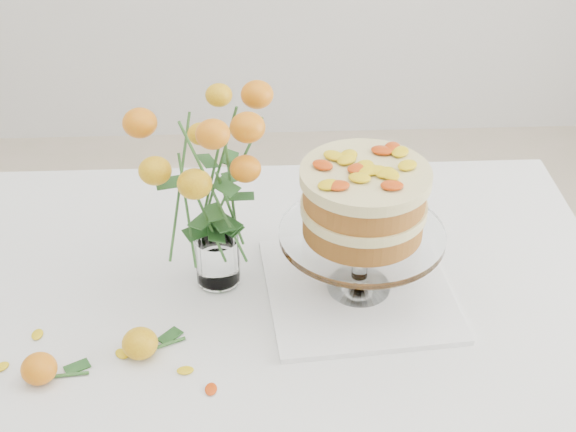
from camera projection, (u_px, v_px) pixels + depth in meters
name	position (u px, v px, depth m)	size (l,w,h in m)	color
table	(205.00, 346.00, 1.37)	(1.43, 0.93, 0.76)	tan
napkin	(358.00, 290.00, 1.36)	(0.31, 0.31, 0.01)	white
cake_stand	(364.00, 208.00, 1.27)	(0.27, 0.27, 0.24)	white
rose_vase	(212.00, 174.00, 1.26)	(0.25, 0.25, 0.37)	white
loose_rose_near	(140.00, 343.00, 1.23)	(0.09, 0.06, 0.05)	gold
loose_rose_far	(39.00, 369.00, 1.18)	(0.10, 0.05, 0.05)	orange
stray_petal_a	(122.00, 354.00, 1.24)	(0.03, 0.02, 0.00)	yellow
stray_petal_b	(185.00, 371.00, 1.21)	(0.03, 0.02, 0.00)	yellow
stray_petal_c	(211.00, 389.00, 1.18)	(0.03, 0.02, 0.00)	yellow
stray_petal_d	(37.00, 335.00, 1.27)	(0.03, 0.02, 0.00)	yellow
stray_petal_e	(1.00, 367.00, 1.21)	(0.03, 0.02, 0.00)	yellow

